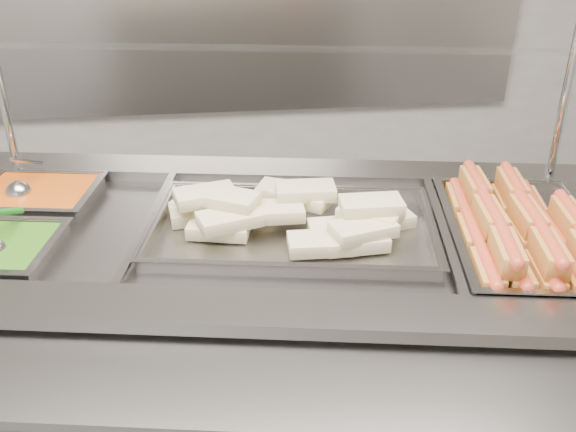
{
  "coord_description": "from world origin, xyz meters",
  "views": [
    {
      "loc": [
        -0.18,
        -1.03,
        1.76
      ],
      "look_at": [
        -0.01,
        0.44,
        0.98
      ],
      "focal_mm": 40.0,
      "sensor_mm": 36.0,
      "label": 1
    }
  ],
  "objects": [
    {
      "name": "steam_counter",
      "position": [
        -0.06,
        0.45,
        0.48
      ],
      "size": [
        2.12,
        1.22,
        0.96
      ],
      "color": "slate",
      "rests_on": "ground"
    },
    {
      "name": "hotdogs_in_buns",
      "position": [
        0.57,
        0.32,
        0.96
      ],
      "size": [
        0.35,
        0.59,
        0.12
      ],
      "color": "#A86E23",
      "rests_on": "pan_hotdogs"
    },
    {
      "name": "pan_beans",
      "position": [
        -0.71,
        0.72,
        0.91
      ],
      "size": [
        0.36,
        0.31,
        0.11
      ],
      "color": "gray",
      "rests_on": "steam_counter"
    },
    {
      "name": "tortilla_wraps",
      "position": [
        -0.01,
        0.47,
        0.97
      ],
      "size": [
        0.67,
        0.38,
        0.1
      ],
      "color": "tan",
      "rests_on": "pan_wraps"
    },
    {
      "name": "sneeze_guard",
      "position": [
        -0.02,
        0.68,
        1.34
      ],
      "size": [
        1.78,
        0.61,
        0.47
      ],
      "color": "#B9B8BD",
      "rests_on": "steam_counter"
    },
    {
      "name": "ladle",
      "position": [
        -0.76,
        0.71,
        0.96
      ],
      "size": [
        0.07,
        0.21,
        0.15
      ],
      "color": "#B7B6BC",
      "rests_on": "pan_beans"
    },
    {
      "name": "pan_wraps",
      "position": [
        -0.0,
        0.44,
        0.93
      ],
      "size": [
        0.79,
        0.54,
        0.07
      ],
      "color": "gray",
      "rests_on": "steam_counter"
    },
    {
      "name": "tray_rail",
      "position": [
        -0.16,
        -0.09,
        0.9
      ],
      "size": [
        1.93,
        0.71,
        0.06
      ],
      "color": "gray",
      "rests_on": "steam_counter"
    },
    {
      "name": "pan_hotdogs",
      "position": [
        0.59,
        0.33,
        0.91
      ],
      "size": [
        0.46,
        0.64,
        0.11
      ],
      "color": "gray",
      "rests_on": "steam_counter"
    }
  ]
}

